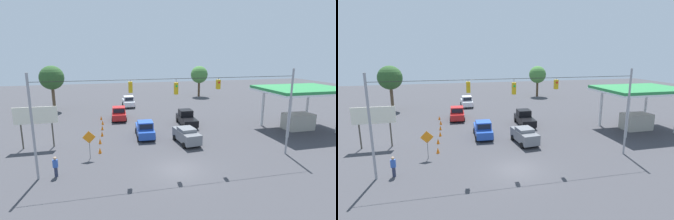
# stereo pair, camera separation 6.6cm
# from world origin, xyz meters

# --- Properties ---
(ground_plane) EXTENTS (140.00, 140.00, 0.00)m
(ground_plane) POSITION_xyz_m (0.00, 0.00, 0.00)
(ground_plane) COLOR #3D3D42
(overhead_signal_span) EXTENTS (23.99, 0.38, 8.85)m
(overhead_signal_span) POSITION_xyz_m (0.03, -1.01, 5.46)
(overhead_signal_span) COLOR #939399
(overhead_signal_span) RESTS_ON ground_plane
(sedan_grey_crossing_near) EXTENTS (2.45, 4.66, 1.84)m
(sedan_grey_crossing_near) POSITION_xyz_m (-2.84, -6.60, 0.96)
(sedan_grey_crossing_near) COLOR slate
(sedan_grey_crossing_near) RESTS_ON ground_plane
(pickup_truck_red_withflow_far) EXTENTS (2.47, 5.36, 2.12)m
(pickup_truck_red_withflow_far) POSITION_xyz_m (4.15, -19.63, 0.98)
(pickup_truck_red_withflow_far) COLOR red
(pickup_truck_red_withflow_far) RESTS_ON ground_plane
(pickup_truck_white_withflow_deep) EXTENTS (2.24, 5.13, 2.12)m
(pickup_truck_white_withflow_deep) POSITION_xyz_m (1.77, -29.41, 0.98)
(pickup_truck_white_withflow_deep) COLOR silver
(pickup_truck_white_withflow_deep) RESTS_ON ground_plane
(pickup_truck_black_oncoming_far) EXTENTS (2.41, 5.59, 2.12)m
(pickup_truck_black_oncoming_far) POSITION_xyz_m (-5.22, -14.19, 0.98)
(pickup_truck_black_oncoming_far) COLOR black
(pickup_truck_black_oncoming_far) RESTS_ON ground_plane
(pickup_truck_blue_withflow_mid) EXTENTS (2.36, 5.26, 2.12)m
(pickup_truck_blue_withflow_mid) POSITION_xyz_m (1.50, -10.04, 0.98)
(pickup_truck_blue_withflow_mid) COLOR #234CB2
(pickup_truck_blue_withflow_mid) RESTS_ON ground_plane
(traffic_cone_nearest) EXTENTS (0.35, 0.35, 0.64)m
(traffic_cone_nearest) POSITION_xyz_m (6.94, -5.69, 0.32)
(traffic_cone_nearest) COLOR orange
(traffic_cone_nearest) RESTS_ON ground_plane
(traffic_cone_second) EXTENTS (0.35, 0.35, 0.64)m
(traffic_cone_second) POSITION_xyz_m (6.96, -8.71, 0.32)
(traffic_cone_second) COLOR orange
(traffic_cone_second) RESTS_ON ground_plane
(traffic_cone_third) EXTENTS (0.35, 0.35, 0.64)m
(traffic_cone_third) POSITION_xyz_m (6.74, -11.52, 0.32)
(traffic_cone_third) COLOR orange
(traffic_cone_third) RESTS_ON ground_plane
(traffic_cone_fourth) EXTENTS (0.35, 0.35, 0.64)m
(traffic_cone_fourth) POSITION_xyz_m (6.72, -14.27, 0.32)
(traffic_cone_fourth) COLOR orange
(traffic_cone_fourth) RESTS_ON ground_plane
(traffic_cone_fifth) EXTENTS (0.35, 0.35, 0.64)m
(traffic_cone_fifth) POSITION_xyz_m (6.69, -17.08, 0.32)
(traffic_cone_fifth) COLOR orange
(traffic_cone_fifth) RESTS_ON ground_plane
(traffic_cone_farthest) EXTENTS (0.35, 0.35, 0.64)m
(traffic_cone_farthest) POSITION_xyz_m (6.92, -20.01, 0.32)
(traffic_cone_farthest) COLOR orange
(traffic_cone_farthest) RESTS_ON ground_plane
(gas_station) EXTENTS (10.78, 8.02, 5.79)m
(gas_station) POSITION_xyz_m (-19.42, -8.41, 4.21)
(gas_station) COLOR #288442
(gas_station) RESTS_ON ground_plane
(roadside_billboard) EXTENTS (4.48, 0.16, 4.62)m
(roadside_billboard) POSITION_xyz_m (13.56, -9.02, 3.40)
(roadside_billboard) COLOR #4C473D
(roadside_billboard) RESTS_ON ground_plane
(work_zone_sign) EXTENTS (1.27, 0.06, 2.84)m
(work_zone_sign) POSITION_xyz_m (7.87, -4.56, 1.99)
(work_zone_sign) COLOR slate
(work_zone_sign) RESTS_ON ground_plane
(pedestrian) EXTENTS (0.40, 0.28, 1.79)m
(pedestrian) POSITION_xyz_m (10.50, -1.13, 0.91)
(pedestrian) COLOR #2D334C
(pedestrian) RESTS_ON ground_plane
(tree_horizon_left) EXTENTS (4.00, 4.00, 7.20)m
(tree_horizon_left) POSITION_xyz_m (-15.79, -37.69, 5.15)
(tree_horizon_left) COLOR #4C3823
(tree_horizon_left) RESTS_ON ground_plane
(tree_horizon_right) EXTENTS (4.25, 4.25, 8.09)m
(tree_horizon_right) POSITION_xyz_m (15.19, -29.00, 5.90)
(tree_horizon_right) COLOR brown
(tree_horizon_right) RESTS_ON ground_plane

